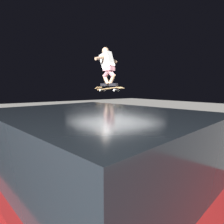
{
  "coord_description": "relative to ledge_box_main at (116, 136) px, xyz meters",
  "views": [
    {
      "loc": [
        -4.85,
        3.86,
        1.78
      ],
      "look_at": [
        -0.43,
        0.43,
        1.07
      ],
      "focal_mm": 30.01,
      "sensor_mm": 36.0,
      "label": 1
    }
  ],
  "objects": [
    {
      "name": "parked_car",
      "position": [
        -2.99,
        2.84,
        0.56
      ],
      "size": [
        4.37,
        2.29,
        1.56
      ],
      "color": "maroon",
      "rests_on": "ground"
    },
    {
      "name": "ground_plane",
      "position": [
        0.22,
        -0.1,
        -0.23
      ],
      "size": [
        40.0,
        40.0,
        0.0
      ],
      "primitive_type": "plane",
      "color": "gray"
    },
    {
      "name": "ledge_box_main",
      "position": [
        0.0,
        0.0,
        0.0
      ],
      "size": [
        1.86,
        1.03,
        0.47
      ],
      "primitive_type": "cube",
      "rotation": [
        0.0,
        0.0,
        0.13
      ],
      "color": "#28282D",
      "rests_on": "ground"
    },
    {
      "name": "kicker_ramp",
      "position": [
        2.14,
        0.96,
        -0.18
      ],
      "size": [
        1.28,
        1.2,
        0.33
      ],
      "color": "#38383D",
      "rests_on": "ground"
    },
    {
      "name": "skateboard",
      "position": [
        -0.2,
        0.44,
        1.54
      ],
      "size": [
        1.04,
        0.37,
        0.13
      ],
      "color": "#AD8451"
    },
    {
      "name": "trash_bin",
      "position": [
        -2.67,
        1.46,
        0.19
      ],
      "size": [
        0.53,
        0.53,
        0.85
      ],
      "color": "#19512D",
      "rests_on": "ground"
    },
    {
      "name": "person_sitting_on_ledge",
      "position": [
        -0.22,
        0.44,
        0.49
      ],
      "size": [
        0.6,
        0.77,
        1.3
      ],
      "color": "#2D3856",
      "rests_on": "ground"
    },
    {
      "name": "skater_airborne",
      "position": [
        -0.15,
        0.45,
        2.22
      ],
      "size": [
        0.63,
        0.89,
        1.12
      ],
      "color": "black"
    }
  ]
}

